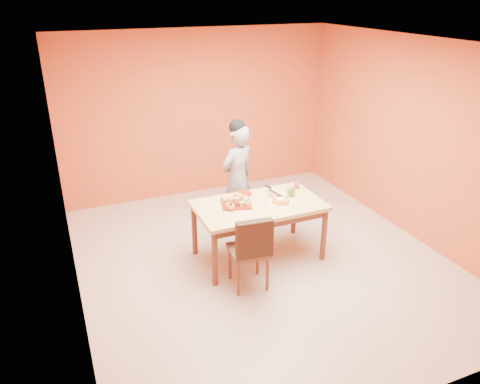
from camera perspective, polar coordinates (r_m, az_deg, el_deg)
name	(u,v)px	position (r m, az deg, el deg)	size (l,w,h in m)	color
floor	(262,261)	(6.14, 2.75, -8.35)	(5.00, 5.00, 0.00)	beige
ceiling	(267,44)	(5.23, 3.35, 17.60)	(5.00, 5.00, 0.00)	silver
wall_back	(198,114)	(7.77, -5.09, 9.43)	(4.50, 4.50, 0.00)	#D45031
wall_left	(64,193)	(5.05, -20.68, -0.07)	(5.00, 5.00, 0.00)	#D45031
wall_right	(415,141)	(6.78, 20.51, 5.89)	(5.00, 5.00, 0.00)	#D45031
dining_table	(259,211)	(5.91, 2.31, -2.27)	(1.60, 0.90, 0.76)	#ECD07B
dining_chair	(249,249)	(5.41, 1.14, -6.99)	(0.48, 0.55, 0.95)	brown
pastry_pile	(236,199)	(5.83, -0.47, -0.81)	(0.33, 0.33, 0.11)	tan
person	(237,179)	(6.60, -0.34, 1.66)	(0.57, 0.37, 1.55)	gray
pastry_platter	(236,203)	(5.85, -0.47, -1.38)	(0.36, 0.36, 0.02)	maroon
red_dinner_plate	(243,194)	(6.13, 0.37, -0.21)	(0.24, 0.24, 0.01)	maroon
white_cake_plate	(281,203)	(5.89, 4.96, -1.35)	(0.29, 0.29, 0.01)	white
sponge_cake	(281,201)	(5.88, 4.97, -1.08)	(0.22, 0.22, 0.05)	gold
cake_server	(275,193)	(6.02, 4.28, -0.13)	(0.05, 0.27, 0.01)	white
egg_ornament	(291,191)	(6.09, 6.24, 0.11)	(0.11, 0.09, 0.14)	olive
magenta_glass	(296,185)	(6.36, 6.90, 0.85)	(0.06, 0.06, 0.09)	#C81E60
checker_tin	(296,187)	(6.37, 6.88, 0.61)	(0.09, 0.09, 0.03)	#391D0F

